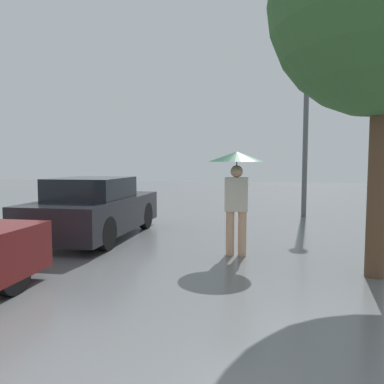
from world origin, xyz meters
TOP-DOWN VIEW (x-y plane):
  - pedestrian at (0.08, 5.37)m, footprint 1.02×1.02m
  - parked_car_farthest at (-3.11, 6.44)m, footprint 1.69×3.87m
  - street_lamp at (1.76, 10.54)m, footprint 0.35×0.35m

SIDE VIEW (x-z plane):
  - parked_car_farthest at x=-3.11m, z-range -0.04..1.28m
  - pedestrian at x=0.08m, z-range 0.53..2.37m
  - street_lamp at x=1.76m, z-range 0.56..5.70m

